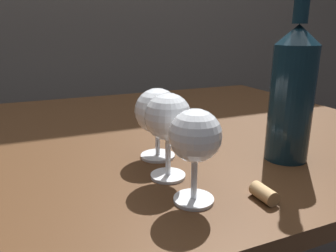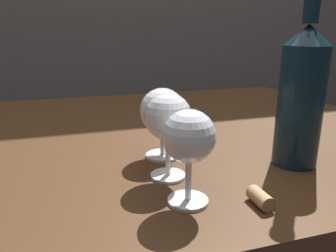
% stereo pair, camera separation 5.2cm
% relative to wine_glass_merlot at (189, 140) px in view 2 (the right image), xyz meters
% --- Properties ---
extents(dining_table, '(1.42, 0.94, 0.76)m').
position_rel_wine_glass_merlot_xyz_m(dining_table, '(-0.04, 0.35, -0.18)').
color(dining_table, '#472B16').
rests_on(dining_table, ground_plane).
extents(wine_glass_merlot, '(0.07, 0.07, 0.14)m').
position_rel_wine_glass_merlot_xyz_m(wine_glass_merlot, '(0.00, 0.00, 0.00)').
color(wine_glass_merlot, white).
rests_on(wine_glass_merlot, dining_table).
extents(wine_glass_port, '(0.08, 0.08, 0.14)m').
position_rel_wine_glass_merlot_xyz_m(wine_glass_port, '(-0.00, 0.09, 0.01)').
color(wine_glass_port, white).
rests_on(wine_glass_port, dining_table).
extents(wine_glass_pinot, '(0.09, 0.09, 0.14)m').
position_rel_wine_glass_merlot_xyz_m(wine_glass_pinot, '(0.01, 0.18, -0.01)').
color(wine_glass_pinot, white).
rests_on(wine_glass_pinot, dining_table).
extents(wine_bottle, '(0.08, 0.08, 0.34)m').
position_rel_wine_glass_merlot_xyz_m(wine_bottle, '(0.24, 0.08, 0.04)').
color(wine_bottle, '#0F232D').
rests_on(wine_bottle, dining_table).
extents(cork, '(0.02, 0.04, 0.02)m').
position_rel_wine_glass_merlot_xyz_m(cork, '(0.09, -0.04, -0.08)').
color(cork, tan).
rests_on(cork, dining_table).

